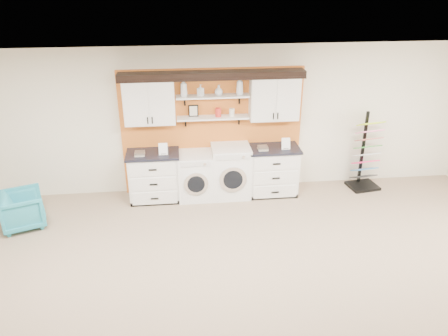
{
  "coord_description": "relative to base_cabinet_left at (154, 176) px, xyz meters",
  "views": [
    {
      "loc": [
        -0.63,
        -3.82,
        4.05
      ],
      "look_at": [
        0.04,
        2.3,
        1.2
      ],
      "focal_mm": 35.0,
      "sensor_mm": 36.0,
      "label": 1
    }
  ],
  "objects": [
    {
      "name": "accent_panel",
      "position": [
        1.13,
        0.32,
        0.73
      ],
      "size": [
        3.4,
        0.07,
        2.4
      ],
      "primitive_type": "cube",
      "color": "#C86522",
      "rests_on": "wall_back"
    },
    {
      "name": "base_cabinet_right",
      "position": [
        2.26,
        -0.0,
        0.0
      ],
      "size": [
        0.97,
        0.66,
        0.95
      ],
      "color": "white",
      "rests_on": "floor"
    },
    {
      "name": "sample_rack",
      "position": [
        4.13,
        0.03,
        0.03
      ],
      "size": [
        0.63,
        0.55,
        1.54
      ],
      "rotation": [
        0.0,
        0.0,
        0.16
      ],
      "color": "black",
      "rests_on": "floor"
    },
    {
      "name": "dryer",
      "position": [
        1.45,
        -0.0,
        0.03
      ],
      "size": [
        0.72,
        0.71,
        1.0
      ],
      "color": "white",
      "rests_on": "floor"
    },
    {
      "name": "shelf_upper",
      "position": [
        1.13,
        0.16,
        1.46
      ],
      "size": [
        1.32,
        0.28,
        0.03
      ],
      "primitive_type": "cube",
      "color": "white",
      "rests_on": "wall_back"
    },
    {
      "name": "soap_bottle_d",
      "position": [
        1.62,
        0.16,
        1.64
      ],
      "size": [
        0.17,
        0.17,
        0.33
      ],
      "primitive_type": "imported",
      "rotation": [
        0.0,
        0.0,
        2.71
      ],
      "color": "silver",
      "rests_on": "shelf_upper"
    },
    {
      "name": "canister_red",
      "position": [
        1.23,
        0.16,
        1.15
      ],
      "size": [
        0.11,
        0.11,
        0.16
      ],
      "primitive_type": "cylinder",
      "color": "red",
      "rests_on": "shelf_lower"
    },
    {
      "name": "washer",
      "position": [
        0.77,
        -0.0,
        -0.03
      ],
      "size": [
        0.64,
        0.71,
        0.89
      ],
      "color": "white",
      "rests_on": "floor"
    },
    {
      "name": "canister_cream",
      "position": [
        1.48,
        0.16,
        1.14
      ],
      "size": [
        0.1,
        0.1,
        0.14
      ],
      "primitive_type": "cylinder",
      "color": "silver",
      "rests_on": "shelf_lower"
    },
    {
      "name": "soap_bottle_c",
      "position": [
        1.24,
        0.16,
        1.57
      ],
      "size": [
        0.19,
        0.19,
        0.19
      ],
      "primitive_type": "imported",
      "rotation": [
        0.0,
        0.0,
        1.95
      ],
      "color": "silver",
      "rests_on": "shelf_upper"
    },
    {
      "name": "base_cabinet_left",
      "position": [
        0.0,
        0.0,
        0.0
      ],
      "size": [
        0.97,
        0.66,
        0.95
      ],
      "color": "white",
      "rests_on": "floor"
    },
    {
      "name": "armchair",
      "position": [
        -2.19,
        -0.73,
        -0.16
      ],
      "size": [
        0.87,
        0.86,
        0.62
      ],
      "primitive_type": "imported",
      "rotation": [
        0.0,
        0.0,
        1.92
      ],
      "color": "teal",
      "rests_on": "floor"
    },
    {
      "name": "upper_cabinet_left",
      "position": [
        -0.0,
        0.15,
        1.41
      ],
      "size": [
        0.9,
        0.35,
        0.84
      ],
      "color": "white",
      "rests_on": "wall_back"
    },
    {
      "name": "ceiling",
      "position": [
        1.13,
        -3.64,
        2.33
      ],
      "size": [
        10.0,
        10.0,
        0.0
      ],
      "primitive_type": "plane",
      "rotation": [
        3.14,
        0.0,
        0.0
      ],
      "color": "white",
      "rests_on": "wall_back"
    },
    {
      "name": "upper_cabinet_right",
      "position": [
        2.26,
        0.15,
        1.41
      ],
      "size": [
        0.9,
        0.35,
        0.84
      ],
      "color": "white",
      "rests_on": "wall_back"
    },
    {
      "name": "crown_molding",
      "position": [
        1.13,
        0.17,
        1.85
      ],
      "size": [
        3.3,
        0.41,
        0.13
      ],
      "color": "black",
      "rests_on": "wall_back"
    },
    {
      "name": "shelf_lower",
      "position": [
        1.13,
        0.16,
        1.06
      ],
      "size": [
        1.32,
        0.28,
        0.03
      ],
      "primitive_type": "cube",
      "color": "white",
      "rests_on": "wall_back"
    },
    {
      "name": "wall_back",
      "position": [
        1.13,
        0.36,
        0.93
      ],
      "size": [
        10.0,
        0.0,
        10.0
      ],
      "primitive_type": "plane",
      "rotation": [
        1.57,
        0.0,
        0.0
      ],
      "color": "silver",
      "rests_on": "floor"
    },
    {
      "name": "soap_bottle_b",
      "position": [
        0.92,
        0.16,
        1.58
      ],
      "size": [
        0.13,
        0.13,
        0.21
      ],
      "primitive_type": "imported",
      "rotation": [
        0.0,
        0.0,
        0.78
      ],
      "color": "silver",
      "rests_on": "shelf_upper"
    },
    {
      "name": "soap_bottle_a",
      "position": [
        0.62,
        0.16,
        1.63
      ],
      "size": [
        0.17,
        0.17,
        0.32
      ],
      "primitive_type": "imported",
      "rotation": [
        0.0,
        0.0,
        -0.62
      ],
      "color": "silver",
      "rests_on": "shelf_upper"
    },
    {
      "name": "picture_frame",
      "position": [
        0.78,
        0.21,
        1.18
      ],
      "size": [
        0.18,
        0.02,
        0.22
      ],
      "color": "black",
      "rests_on": "shelf_lower"
    }
  ]
}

